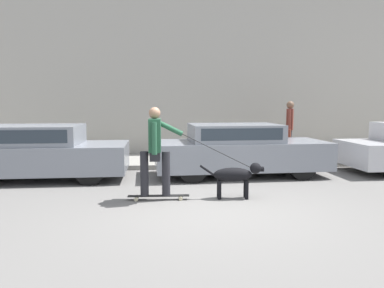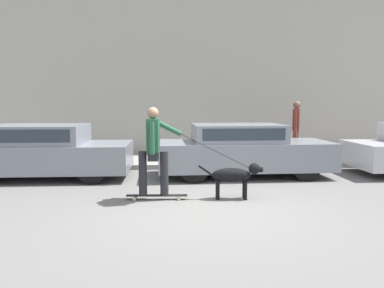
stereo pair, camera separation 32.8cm
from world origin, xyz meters
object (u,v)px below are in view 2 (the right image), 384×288
pedestrian_with_bag (296,126)px  dog (235,175)px  parked_car_0 (44,152)px  skateboarder (154,148)px  parked_car_1 (242,150)px

pedestrian_with_bag → dog: bearing=82.7°
parked_car_0 → skateboarder: (2.70, -2.18, 0.34)m
pedestrian_with_bag → parked_car_1: bearing=68.3°
skateboarder → pedestrian_with_bag: (3.99, 4.06, 0.13)m
dog → pedestrian_with_bag: (2.51, 4.08, 0.65)m
parked_car_0 → dog: (4.19, -2.20, -0.19)m
dog → pedestrian_with_bag: size_ratio=0.70×
dog → skateboarder: 1.57m
skateboarder → pedestrian_with_bag: pedestrian_with_bag is taller
parked_car_1 → dog: bearing=-106.2°
parked_car_1 → dog: size_ratio=3.52×
skateboarder → dog: bearing=1.3°
skateboarder → pedestrian_with_bag: 5.70m
parked_car_0 → parked_car_1: 4.74m
parked_car_1 → dog: (-0.56, -2.20, -0.19)m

